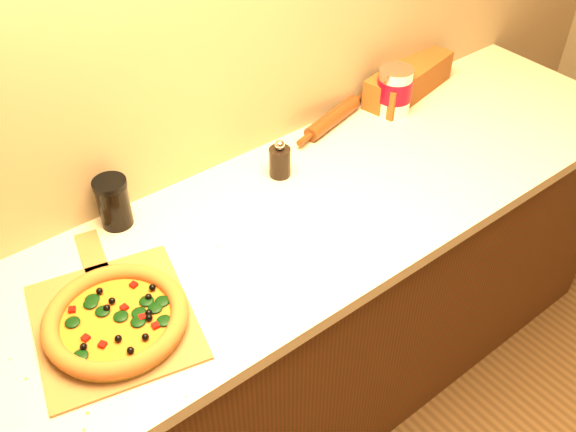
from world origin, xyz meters
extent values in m
plane|color=#9E8460|center=(0.00, 1.75, 1.35)|extent=(4.00, 0.00, 4.00)
cube|color=#43290E|center=(0.00, 1.43, 0.43)|extent=(2.80, 0.65, 0.86)
cube|color=beige|center=(0.00, 1.43, 0.88)|extent=(2.84, 0.68, 0.04)
cube|color=brown|center=(-0.44, 1.38, 0.90)|extent=(0.43, 0.46, 0.01)
cube|color=brown|center=(-0.38, 1.63, 0.90)|extent=(0.09, 0.17, 0.01)
cylinder|color=gold|center=(-0.44, 1.36, 0.92)|extent=(0.31, 0.31, 0.02)
cylinder|color=orange|center=(-0.44, 1.36, 0.93)|extent=(0.26, 0.26, 0.01)
torus|color=brown|center=(-0.44, 1.36, 0.93)|extent=(0.33, 0.33, 0.04)
ellipsoid|color=black|center=(-0.39, 1.39, 0.94)|extent=(0.04, 0.04, 0.01)
sphere|color=black|center=(-0.47, 1.34, 0.94)|extent=(0.02, 0.02, 0.02)
cube|color=#9C0805|center=(-0.42, 1.31, 0.94)|extent=(0.02, 0.02, 0.01)
cylinder|color=black|center=(0.22, 1.59, 0.95)|extent=(0.07, 0.07, 0.09)
sphere|color=silver|center=(0.22, 1.59, 1.01)|extent=(0.03, 0.03, 0.03)
cylinder|color=#5B270F|center=(0.52, 1.70, 0.93)|extent=(0.26, 0.11, 0.05)
cylinder|color=#5B270F|center=(0.67, 1.74, 0.93)|extent=(0.06, 0.04, 0.02)
cylinder|color=#5B270F|center=(0.37, 1.66, 0.93)|extent=(0.06, 0.04, 0.02)
cylinder|color=silver|center=(0.73, 1.64, 0.98)|extent=(0.11, 0.11, 0.16)
cylinder|color=maroon|center=(0.73, 1.64, 0.99)|extent=(0.12, 0.12, 0.07)
cube|color=brown|center=(0.86, 1.69, 0.95)|extent=(0.41, 0.20, 0.11)
cylinder|color=black|center=(-0.27, 1.69, 0.96)|extent=(0.09, 0.09, 0.13)
cylinder|color=black|center=(-0.27, 1.69, 1.04)|extent=(0.09, 0.09, 0.02)
camera|label=1|loc=(-0.71, 0.37, 2.07)|focal=40.00mm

